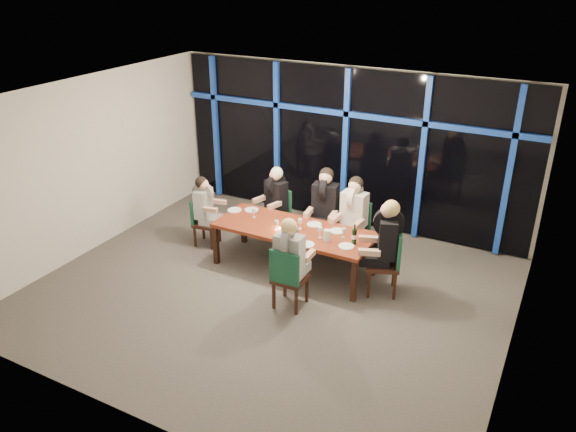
{
  "coord_description": "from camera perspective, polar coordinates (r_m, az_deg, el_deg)",
  "views": [
    {
      "loc": [
        3.71,
        -6.45,
        4.73
      ],
      "look_at": [
        0.0,
        0.6,
        1.05
      ],
      "focal_mm": 35.0,
      "sensor_mm": 36.0,
      "label": 1
    }
  ],
  "objects": [
    {
      "name": "chair_far_mid",
      "position": [
        9.83,
        3.85,
        -0.24
      ],
      "size": [
        0.54,
        0.54,
        1.04
      ],
      "rotation": [
        0.0,
        0.0,
        0.13
      ],
      "color": "black",
      "rests_on": "ground"
    },
    {
      "name": "diner_far_right",
      "position": [
        9.36,
        6.66,
        0.91
      ],
      "size": [
        0.52,
        0.65,
        0.99
      ],
      "rotation": [
        0.0,
        0.0,
        -0.08
      ],
      "color": "silver",
      "rests_on": "ground"
    },
    {
      "name": "plate_far_mid",
      "position": [
        9.19,
        2.69,
        -0.85
      ],
      "size": [
        0.24,
        0.24,
        0.01
      ],
      "primitive_type": "cylinder",
      "color": "white",
      "rests_on": "dining_table"
    },
    {
      "name": "chair_end_right",
      "position": [
        8.64,
        10.24,
        -4.29
      ],
      "size": [
        0.63,
        0.63,
        1.05
      ],
      "rotation": [
        0.0,
        0.0,
        5.07
      ],
      "color": "black",
      "rests_on": "ground"
    },
    {
      "name": "wine_bottle",
      "position": [
        8.59,
        6.75,
        -2.05
      ],
      "size": [
        0.08,
        0.08,
        0.33
      ],
      "rotation": [
        0.0,
        0.0,
        -0.13
      ],
      "color": "black",
      "rests_on": "dining_table"
    },
    {
      "name": "diner_end_left",
      "position": [
        9.94,
        -8.43,
        1.51
      ],
      "size": [
        0.58,
        0.47,
        0.86
      ],
      "rotation": [
        0.0,
        0.0,
        1.72
      ],
      "color": "black",
      "rests_on": "ground"
    },
    {
      "name": "wine_glass_e",
      "position": [
        8.77,
        5.68,
        -1.5
      ],
      "size": [
        0.06,
        0.06,
        0.16
      ],
      "color": "white",
      "rests_on": "dining_table"
    },
    {
      "name": "tea_light",
      "position": [
        9.03,
        -0.83,
        -1.27
      ],
      "size": [
        0.05,
        0.05,
        0.03
      ],
      "primitive_type": "cylinder",
      "color": "#F6A24A",
      "rests_on": "dining_table"
    },
    {
      "name": "room",
      "position": [
        7.92,
        -2.03,
        4.8
      ],
      "size": [
        7.04,
        7.0,
        3.02
      ],
      "color": "#59544F",
      "rests_on": "ground"
    },
    {
      "name": "diner_far_left",
      "position": [
        10.02,
        -1.36,
        2.32
      ],
      "size": [
        0.55,
        0.64,
        0.92
      ],
      "rotation": [
        0.0,
        0.0,
        -0.29
      ],
      "color": "black",
      "rests_on": "ground"
    },
    {
      "name": "diner_end_right",
      "position": [
        8.44,
        9.85,
        -1.8
      ],
      "size": [
        0.72,
        0.64,
        1.03
      ],
      "rotation": [
        0.0,
        0.0,
        5.07
      ],
      "color": "black",
      "rests_on": "ground"
    },
    {
      "name": "plate_near_mid",
      "position": [
        8.55,
        1.91,
        -2.9
      ],
      "size": [
        0.24,
        0.24,
        0.01
      ],
      "primitive_type": "cylinder",
      "color": "white",
      "rests_on": "dining_table"
    },
    {
      "name": "water_pitcher",
      "position": [
        8.64,
        3.99,
        -2.0
      ],
      "size": [
        0.12,
        0.1,
        0.19
      ],
      "rotation": [
        0.0,
        0.0,
        -0.17
      ],
      "color": "silver",
      "rests_on": "dining_table"
    },
    {
      "name": "plate_far_right",
      "position": [
        8.99,
        5.0,
        -1.53
      ],
      "size": [
        0.24,
        0.24,
        0.01
      ],
      "primitive_type": "cylinder",
      "color": "white",
      "rests_on": "dining_table"
    },
    {
      "name": "wine_glass_d",
      "position": [
        9.41,
        -3.48,
        0.54
      ],
      "size": [
        0.07,
        0.07,
        0.17
      ],
      "color": "white",
      "rests_on": "dining_table"
    },
    {
      "name": "plate_end_left",
      "position": [
        9.74,
        -5.45,
        0.61
      ],
      "size": [
        0.24,
        0.24,
        0.01
      ],
      "primitive_type": "cylinder",
      "color": "white",
      "rests_on": "dining_table"
    },
    {
      "name": "chair_near_mid",
      "position": [
        8.14,
        -0.02,
        -6.09
      ],
      "size": [
        0.47,
        0.47,
        0.99
      ],
      "rotation": [
        0.0,
        0.0,
        3.17
      ],
      "color": "black",
      "rests_on": "ground"
    },
    {
      "name": "chair_far_left",
      "position": [
        10.22,
        -1.01,
        0.5
      ],
      "size": [
        0.54,
        0.54,
        0.94
      ],
      "rotation": [
        0.0,
        0.0,
        -0.29
      ],
      "color": "black",
      "rests_on": "ground"
    },
    {
      "name": "diner_near_mid",
      "position": [
        8.02,
        0.25,
        -3.41
      ],
      "size": [
        0.5,
        0.62,
        0.96
      ],
      "rotation": [
        0.0,
        0.0,
        3.17
      ],
      "color": "black",
      "rests_on": "ground"
    },
    {
      "name": "dining_table",
      "position": [
        9.1,
        0.59,
        -1.64
      ],
      "size": [
        2.6,
        1.0,
        0.75
      ],
      "color": "maroon",
      "rests_on": "ground"
    },
    {
      "name": "wine_glass_c",
      "position": [
        8.73,
        3.27,
        -1.41
      ],
      "size": [
        0.07,
        0.07,
        0.18
      ],
      "color": "silver",
      "rests_on": "dining_table"
    },
    {
      "name": "chair_far_right",
      "position": [
        9.6,
        6.77,
        -1.1
      ],
      "size": [
        0.51,
        0.51,
        1.01
      ],
      "rotation": [
        0.0,
        0.0,
        -0.08
      ],
      "color": "black",
      "rests_on": "ground"
    },
    {
      "name": "plate_far_left",
      "position": [
        9.73,
        -3.72,
        0.63
      ],
      "size": [
        0.24,
        0.24,
        0.01
      ],
      "primitive_type": "cylinder",
      "color": "white",
      "rests_on": "dining_table"
    },
    {
      "name": "wine_glass_a",
      "position": [
        8.97,
        -1.17,
        -0.73
      ],
      "size": [
        0.06,
        0.06,
        0.16
      ],
      "color": "silver",
      "rests_on": "dining_table"
    },
    {
      "name": "window_wall",
      "position": [
        10.58,
        6.0,
        7.16
      ],
      "size": [
        6.86,
        0.43,
        2.94
      ],
      "color": "black",
      "rests_on": "ground"
    },
    {
      "name": "chair_end_left",
      "position": [
        10.12,
        -8.69,
        -0.27
      ],
      "size": [
        0.47,
        0.47,
        0.88
      ],
      "rotation": [
        0.0,
        0.0,
        1.72
      ],
      "color": "black",
      "rests_on": "ground"
    },
    {
      "name": "plate_end_right",
      "position": [
        8.54,
        5.95,
        -3.07
      ],
      "size": [
        0.24,
        0.24,
        0.01
      ],
      "primitive_type": "cylinder",
      "color": "white",
      "rests_on": "dining_table"
    },
    {
      "name": "wine_glass_b",
      "position": [
        9.0,
        1.25,
        -0.58
      ],
      "size": [
        0.07,
        0.07,
        0.17
      ],
      "color": "silver",
      "rests_on": "dining_table"
    },
    {
      "name": "diner_far_mid",
      "position": [
        9.58,
        3.76,
        1.78
      ],
      "size": [
        0.55,
        0.68,
        1.01
      ],
      "rotation": [
        0.0,
        0.0,
        0.13
      ],
      "color": "black",
      "rests_on": "ground"
    }
  ]
}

